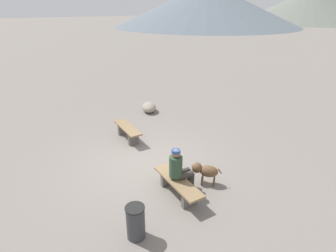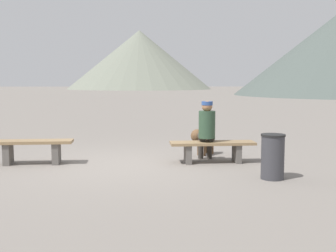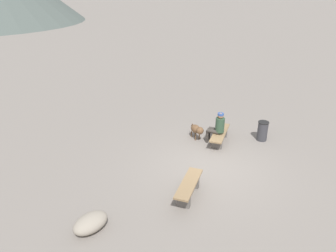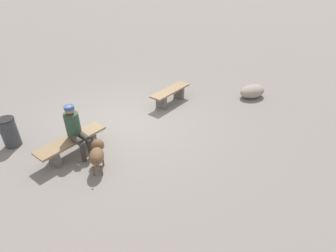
% 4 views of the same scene
% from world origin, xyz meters
% --- Properties ---
extents(ground, '(210.00, 210.00, 0.06)m').
position_xyz_m(ground, '(0.00, 0.00, -0.03)').
color(ground, gray).
extents(bench_left, '(1.60, 0.52, 0.47)m').
position_xyz_m(bench_left, '(-1.78, 0.11, 0.33)').
color(bench_left, '#605B56').
rests_on(bench_left, ground).
extents(bench_right, '(1.72, 0.56, 0.43)m').
position_xyz_m(bench_right, '(1.80, 0.19, 0.30)').
color(bench_right, '#605B56').
rests_on(bench_right, ground).
extents(seated_person, '(0.35, 0.66, 1.25)m').
position_xyz_m(seated_person, '(1.69, 0.27, 0.71)').
color(seated_person, '#2D4733').
rests_on(seated_person, ground).
extents(dog, '(0.63, 0.67, 0.60)m').
position_xyz_m(dog, '(1.70, 1.06, 0.41)').
color(dog, brown).
rests_on(dog, ground).
extents(trash_bin, '(0.41, 0.41, 0.76)m').
position_xyz_m(trash_bin, '(2.64, -1.26, 0.38)').
color(trash_bin, '#38383D').
rests_on(trash_bin, ground).
extents(boulder, '(1.08, 0.88, 0.42)m').
position_xyz_m(boulder, '(-3.99, 1.88, 0.21)').
color(boulder, gray).
rests_on(boulder, ground).
extents(distant_peak_0, '(32.82, 32.82, 7.69)m').
position_xyz_m(distant_peak_0, '(-43.93, 61.79, 3.84)').
color(distant_peak_0, slate).
rests_on(distant_peak_0, ground).
extents(distant_peak_1, '(38.18, 38.18, 8.31)m').
position_xyz_m(distant_peak_1, '(-45.37, 32.74, 4.16)').
color(distant_peak_1, slate).
rests_on(distant_peak_1, ground).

